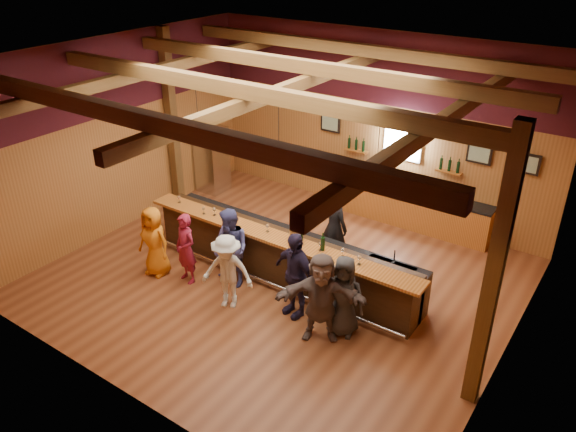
{
  "coord_description": "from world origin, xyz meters",
  "views": [
    {
      "loc": [
        5.69,
        -7.96,
        6.56
      ],
      "look_at": [
        0.0,
        0.3,
        1.35
      ],
      "focal_mm": 35.0,
      "sensor_mm": 36.0,
      "label": 1
    }
  ],
  "objects_px": {
    "bottle_a": "(301,236)",
    "back_bar_cabinet": "(409,207)",
    "customer_redvest": "(186,249)",
    "customer_white": "(227,272)",
    "customer_dark": "(343,296)",
    "customer_denim": "(231,248)",
    "bartender": "(334,227)",
    "customer_orange": "(154,241)",
    "customer_brown": "(321,297)",
    "stainless_fridge": "(212,159)",
    "customer_navy": "(295,275)",
    "ice_bucket": "(296,235)",
    "bar_counter": "(285,255)"
  },
  "relations": [
    {
      "from": "bottle_a",
      "to": "back_bar_cabinet",
      "type": "bearing_deg",
      "value": 80.34
    },
    {
      "from": "back_bar_cabinet",
      "to": "customer_redvest",
      "type": "xyz_separation_m",
      "value": [
        -2.74,
        -4.83,
        0.28
      ]
    },
    {
      "from": "customer_white",
      "to": "bottle_a",
      "type": "relative_size",
      "value": 4.63
    },
    {
      "from": "customer_dark",
      "to": "customer_denim",
      "type": "bearing_deg",
      "value": 160.36
    },
    {
      "from": "bartender",
      "to": "customer_redvest",
      "type": "bearing_deg",
      "value": 53.05
    },
    {
      "from": "customer_orange",
      "to": "customer_white",
      "type": "xyz_separation_m",
      "value": [
        1.99,
        -0.03,
        0.0
      ]
    },
    {
      "from": "back_bar_cabinet",
      "to": "bottle_a",
      "type": "relative_size",
      "value": 12.06
    },
    {
      "from": "customer_orange",
      "to": "customer_brown",
      "type": "relative_size",
      "value": 0.9
    },
    {
      "from": "customer_orange",
      "to": "customer_denim",
      "type": "xyz_separation_m",
      "value": [
        1.56,
        0.59,
        0.07
      ]
    },
    {
      "from": "stainless_fridge",
      "to": "customer_navy",
      "type": "height_order",
      "value": "stainless_fridge"
    },
    {
      "from": "customer_white",
      "to": "customer_dark",
      "type": "height_order",
      "value": "customer_dark"
    },
    {
      "from": "customer_dark",
      "to": "ice_bucket",
      "type": "height_order",
      "value": "customer_dark"
    },
    {
      "from": "customer_white",
      "to": "bartender",
      "type": "xyz_separation_m",
      "value": [
        0.87,
        2.47,
        0.11
      ]
    },
    {
      "from": "customer_orange",
      "to": "bartender",
      "type": "distance_m",
      "value": 3.76
    },
    {
      "from": "stainless_fridge",
      "to": "customer_redvest",
      "type": "bearing_deg",
      "value": -55.38
    },
    {
      "from": "bar_counter",
      "to": "customer_redvest",
      "type": "relative_size",
      "value": 4.17
    },
    {
      "from": "bar_counter",
      "to": "ice_bucket",
      "type": "distance_m",
      "value": 0.87
    },
    {
      "from": "customer_redvest",
      "to": "customer_dark",
      "type": "height_order",
      "value": "customer_dark"
    },
    {
      "from": "bar_counter",
      "to": "customer_orange",
      "type": "bearing_deg",
      "value": -148.15
    },
    {
      "from": "customer_redvest",
      "to": "bottle_a",
      "type": "xyz_separation_m",
      "value": [
        2.1,
        1.05,
        0.48
      ]
    },
    {
      "from": "stainless_fridge",
      "to": "customer_denim",
      "type": "height_order",
      "value": "stainless_fridge"
    },
    {
      "from": "bottle_a",
      "to": "customer_brown",
      "type": "bearing_deg",
      "value": -43.4
    },
    {
      "from": "customer_dark",
      "to": "back_bar_cabinet",
      "type": "bearing_deg",
      "value": 81.13
    },
    {
      "from": "customer_brown",
      "to": "customer_dark",
      "type": "bearing_deg",
      "value": 23.4
    },
    {
      "from": "bar_counter",
      "to": "customer_redvest",
      "type": "xyz_separation_m",
      "value": [
        -1.56,
        -1.26,
        0.23
      ]
    },
    {
      "from": "back_bar_cabinet",
      "to": "customer_navy",
      "type": "relative_size",
      "value": 2.32
    },
    {
      "from": "back_bar_cabinet",
      "to": "stainless_fridge",
      "type": "height_order",
      "value": "stainless_fridge"
    },
    {
      "from": "stainless_fridge",
      "to": "customer_denim",
      "type": "relative_size",
      "value": 1.08
    },
    {
      "from": "bartender",
      "to": "bottle_a",
      "type": "bearing_deg",
      "value": 94.73
    },
    {
      "from": "customer_redvest",
      "to": "bartender",
      "type": "height_order",
      "value": "bartender"
    },
    {
      "from": "bar_counter",
      "to": "bartender",
      "type": "relative_size",
      "value": 3.59
    },
    {
      "from": "bar_counter",
      "to": "customer_orange",
      "type": "height_order",
      "value": "customer_orange"
    },
    {
      "from": "customer_dark",
      "to": "customer_orange",
      "type": "bearing_deg",
      "value": 169.09
    },
    {
      "from": "customer_brown",
      "to": "customer_white",
      "type": "bearing_deg",
      "value": 156.79
    },
    {
      "from": "stainless_fridge",
      "to": "customer_dark",
      "type": "bearing_deg",
      "value": -29.23
    },
    {
      "from": "back_bar_cabinet",
      "to": "customer_navy",
      "type": "distance_m",
      "value": 4.53
    },
    {
      "from": "customer_brown",
      "to": "ice_bucket",
      "type": "bearing_deg",
      "value": 110.89
    },
    {
      "from": "back_bar_cabinet",
      "to": "customer_navy",
      "type": "bearing_deg",
      "value": -93.85
    },
    {
      "from": "customer_white",
      "to": "bottle_a",
      "type": "bearing_deg",
      "value": 33.93
    },
    {
      "from": "back_bar_cabinet",
      "to": "customer_denim",
      "type": "relative_size",
      "value": 2.4
    },
    {
      "from": "customer_brown",
      "to": "bartender",
      "type": "height_order",
      "value": "bartender"
    },
    {
      "from": "bar_counter",
      "to": "bartender",
      "type": "xyz_separation_m",
      "value": [
        0.57,
        1.02,
        0.36
      ]
    },
    {
      "from": "customer_white",
      "to": "bartender",
      "type": "height_order",
      "value": "bartender"
    },
    {
      "from": "customer_redvest",
      "to": "customer_white",
      "type": "height_order",
      "value": "customer_white"
    },
    {
      "from": "customer_orange",
      "to": "customer_dark",
      "type": "distance_m",
      "value": 4.21
    },
    {
      "from": "bottle_a",
      "to": "customer_navy",
      "type": "bearing_deg",
      "value": -64.75
    },
    {
      "from": "customer_redvest",
      "to": "customer_orange",
      "type": "bearing_deg",
      "value": -156.24
    },
    {
      "from": "customer_dark",
      "to": "bar_counter",
      "type": "bearing_deg",
      "value": 136.39
    },
    {
      "from": "stainless_fridge",
      "to": "customer_brown",
      "type": "height_order",
      "value": "stainless_fridge"
    },
    {
      "from": "customer_orange",
      "to": "customer_redvest",
      "type": "relative_size",
      "value": 1.01
    }
  ]
}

